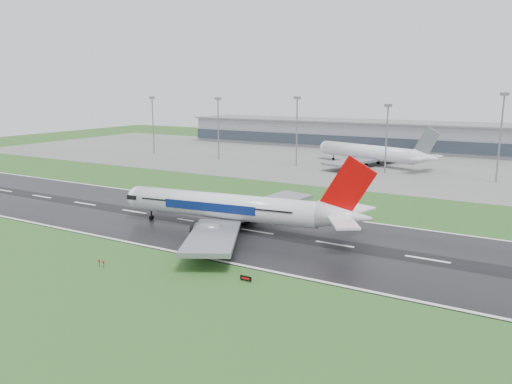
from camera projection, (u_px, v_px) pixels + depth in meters
The scene contains 12 objects.
ground at pixel (191, 221), 129.53m from camera, with size 520.00×520.00×0.00m, color #25531E.
runway at pixel (191, 221), 129.52m from camera, with size 400.00×45.00×0.10m, color black.
apron at pixel (350, 161), 235.74m from camera, with size 400.00×130.00×0.08m, color slate.
terminal at pixel (385, 136), 285.19m from camera, with size 240.00×36.00×15.00m, color gray.
main_airliner at pixel (239, 192), 119.34m from camera, with size 64.19×61.14×18.95m, color white, non-canonical shape.
parked_airliner at pixel (372, 145), 222.20m from camera, with size 63.18×58.82×18.52m, color white, non-canonical shape.
runway_sign at pixel (246, 279), 88.99m from camera, with size 2.30×0.26×1.04m, color black, non-canonical shape.
floodmast_0 at pixel (153, 127), 260.13m from camera, with size 0.64×0.64×28.98m, color gray.
floodmast_1 at pixel (218, 130), 239.98m from camera, with size 0.64×0.64×28.87m, color gray.
floodmast_2 at pixel (297, 133), 219.48m from camera, with size 0.64×0.64×29.65m, color gray.
floodmast_3 at pixel (386, 141), 200.21m from camera, with size 0.64×0.64×27.01m, color gray.
floodmast_4 at pixel (500, 140), 179.59m from camera, with size 0.64×0.64×31.69m, color gray.
Camera 1 is at (76.92, -100.22, 34.18)m, focal length 34.55 mm.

